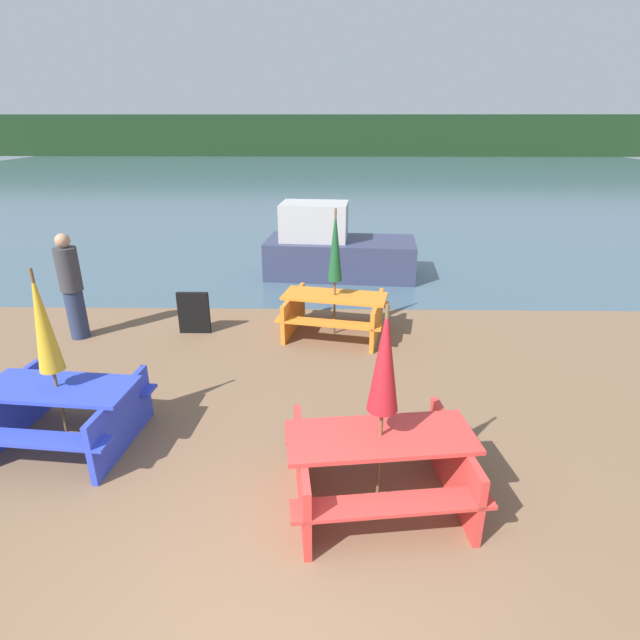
{
  "coord_description": "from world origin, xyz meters",
  "views": [
    {
      "loc": [
        0.39,
        -2.24,
        3.53
      ],
      "look_at": [
        0.27,
        4.42,
        0.85
      ],
      "focal_mm": 28.0,
      "sensor_mm": 36.0,
      "label": 1
    }
  ],
  "objects_px": {
    "picnic_table_blue": "(62,409)",
    "person": "(72,287)",
    "picnic_table_orange": "(334,310)",
    "boat": "(335,249)",
    "signboard": "(194,313)",
    "umbrella_gold": "(42,322)",
    "umbrella_crimson": "(385,361)",
    "picnic_table_red": "(379,461)",
    "umbrella_darkgreen": "(335,246)"
  },
  "relations": [
    {
      "from": "picnic_table_red",
      "to": "signboard",
      "type": "distance_m",
      "value": 5.06
    },
    {
      "from": "umbrella_darkgreen",
      "to": "umbrella_gold",
      "type": "distance_m",
      "value": 4.55
    },
    {
      "from": "umbrella_darkgreen",
      "to": "picnic_table_blue",
      "type": "bearing_deg",
      "value": -133.74
    },
    {
      "from": "umbrella_gold",
      "to": "person",
      "type": "relative_size",
      "value": 1.17
    },
    {
      "from": "person",
      "to": "boat",
      "type": "bearing_deg",
      "value": 40.67
    },
    {
      "from": "picnic_table_red",
      "to": "picnic_table_orange",
      "type": "distance_m",
      "value": 4.2
    },
    {
      "from": "umbrella_darkgreen",
      "to": "boat",
      "type": "distance_m",
      "value": 3.72
    },
    {
      "from": "boat",
      "to": "signboard",
      "type": "height_order",
      "value": "boat"
    },
    {
      "from": "picnic_table_blue",
      "to": "umbrella_gold",
      "type": "bearing_deg",
      "value": -90.0
    },
    {
      "from": "picnic_table_orange",
      "to": "person",
      "type": "relative_size",
      "value": 1.1
    },
    {
      "from": "picnic_table_blue",
      "to": "picnic_table_orange",
      "type": "height_order",
      "value": "picnic_table_blue"
    },
    {
      "from": "umbrella_gold",
      "to": "person",
      "type": "height_order",
      "value": "umbrella_gold"
    },
    {
      "from": "picnic_table_red",
      "to": "boat",
      "type": "relative_size",
      "value": 0.53
    },
    {
      "from": "umbrella_darkgreen",
      "to": "picnic_table_orange",
      "type": "bearing_deg",
      "value": -93.58
    },
    {
      "from": "umbrella_crimson",
      "to": "boat",
      "type": "relative_size",
      "value": 0.57
    },
    {
      "from": "umbrella_crimson",
      "to": "picnic_table_red",
      "type": "bearing_deg",
      "value": -116.57
    },
    {
      "from": "umbrella_darkgreen",
      "to": "person",
      "type": "height_order",
      "value": "umbrella_darkgreen"
    },
    {
      "from": "picnic_table_blue",
      "to": "umbrella_darkgreen",
      "type": "relative_size",
      "value": 0.82
    },
    {
      "from": "picnic_table_red",
      "to": "picnic_table_blue",
      "type": "xyz_separation_m",
      "value": [
        -3.55,
        0.89,
        -0.01
      ]
    },
    {
      "from": "picnic_table_blue",
      "to": "umbrella_crimson",
      "type": "xyz_separation_m",
      "value": [
        3.55,
        -0.89,
        1.1
      ]
    },
    {
      "from": "picnic_table_red",
      "to": "umbrella_darkgreen",
      "type": "relative_size",
      "value": 0.88
    },
    {
      "from": "picnic_table_blue",
      "to": "umbrella_crimson",
      "type": "distance_m",
      "value": 3.82
    },
    {
      "from": "picnic_table_red",
      "to": "person",
      "type": "xyz_separation_m",
      "value": [
        -4.83,
        3.94,
        0.45
      ]
    },
    {
      "from": "picnic_table_red",
      "to": "umbrella_crimson",
      "type": "bearing_deg",
      "value": 63.43
    },
    {
      "from": "umbrella_darkgreen",
      "to": "boat",
      "type": "xyz_separation_m",
      "value": [
        0.03,
        3.6,
        -0.94
      ]
    },
    {
      "from": "picnic_table_red",
      "to": "person",
      "type": "relative_size",
      "value": 1.06
    },
    {
      "from": "umbrella_darkgreen",
      "to": "boat",
      "type": "bearing_deg",
      "value": 89.53
    },
    {
      "from": "umbrella_gold",
      "to": "signboard",
      "type": "distance_m",
      "value": 3.54
    },
    {
      "from": "person",
      "to": "picnic_table_blue",
      "type": "bearing_deg",
      "value": -67.17
    },
    {
      "from": "picnic_table_blue",
      "to": "signboard",
      "type": "bearing_deg",
      "value": 78.38
    },
    {
      "from": "umbrella_crimson",
      "to": "signboard",
      "type": "xyz_separation_m",
      "value": [
        -2.87,
        4.17,
        -1.18
      ]
    },
    {
      "from": "picnic_table_blue",
      "to": "person",
      "type": "distance_m",
      "value": 3.34
    },
    {
      "from": "boat",
      "to": "signboard",
      "type": "distance_m",
      "value": 4.4
    },
    {
      "from": "picnic_table_orange",
      "to": "boat",
      "type": "height_order",
      "value": "boat"
    },
    {
      "from": "picnic_table_red",
      "to": "signboard",
      "type": "xyz_separation_m",
      "value": [
        -2.87,
        4.17,
        -0.09
      ]
    },
    {
      "from": "picnic_table_red",
      "to": "picnic_table_orange",
      "type": "relative_size",
      "value": 0.96
    },
    {
      "from": "umbrella_gold",
      "to": "picnic_table_blue",
      "type": "bearing_deg",
      "value": 90.0
    },
    {
      "from": "boat",
      "to": "person",
      "type": "height_order",
      "value": "person"
    },
    {
      "from": "picnic_table_orange",
      "to": "person",
      "type": "bearing_deg",
      "value": -176.92
    },
    {
      "from": "picnic_table_orange",
      "to": "umbrella_crimson",
      "type": "height_order",
      "value": "umbrella_crimson"
    },
    {
      "from": "umbrella_crimson",
      "to": "umbrella_darkgreen",
      "type": "height_order",
      "value": "umbrella_darkgreen"
    },
    {
      "from": "picnic_table_orange",
      "to": "signboard",
      "type": "height_order",
      "value": "signboard"
    },
    {
      "from": "picnic_table_blue",
      "to": "umbrella_crimson",
      "type": "height_order",
      "value": "umbrella_crimson"
    },
    {
      "from": "picnic_table_red",
      "to": "umbrella_crimson",
      "type": "distance_m",
      "value": 1.09
    },
    {
      "from": "picnic_table_blue",
      "to": "boat",
      "type": "xyz_separation_m",
      "value": [
        3.18,
        6.89,
        0.18
      ]
    },
    {
      "from": "umbrella_crimson",
      "to": "signboard",
      "type": "distance_m",
      "value": 5.2
    },
    {
      "from": "picnic_table_blue",
      "to": "umbrella_gold",
      "type": "relative_size",
      "value": 0.85
    },
    {
      "from": "umbrella_darkgreen",
      "to": "umbrella_gold",
      "type": "height_order",
      "value": "umbrella_darkgreen"
    },
    {
      "from": "umbrella_gold",
      "to": "boat",
      "type": "distance_m",
      "value": 7.64
    },
    {
      "from": "umbrella_darkgreen",
      "to": "person",
      "type": "relative_size",
      "value": 1.2
    }
  ]
}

